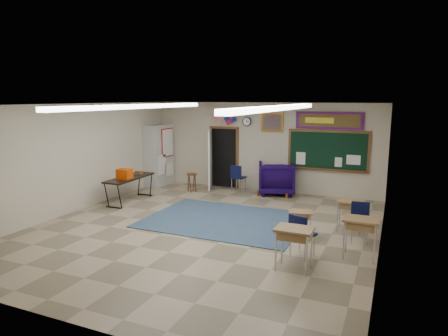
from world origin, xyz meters
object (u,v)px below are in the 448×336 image
at_px(student_desk_front_left, 300,223).
at_px(folding_table, 130,188).
at_px(wingback_armchair, 276,178).
at_px(wooden_stool, 192,182).
at_px(student_desk_front_right, 350,214).

distance_m(student_desk_front_left, folding_table, 5.65).
bearing_deg(student_desk_front_left, folding_table, 158.42).
xyz_separation_m(wingback_armchair, wooden_stool, (-2.72, -0.82, -0.21)).
bearing_deg(folding_table, student_desk_front_right, -2.73).
distance_m(wingback_armchair, student_desk_front_left, 4.21).
height_order(student_desk_front_left, student_desk_front_right, student_desk_front_right).
xyz_separation_m(student_desk_front_right, wooden_stool, (-5.38, 2.09, -0.09)).
height_order(student_desk_front_right, folding_table, folding_table).
bearing_deg(student_desk_front_right, wooden_stool, 159.75).
distance_m(student_desk_front_right, folding_table, 6.52).
bearing_deg(wooden_stool, folding_table, -120.60).
xyz_separation_m(student_desk_front_right, folding_table, (-6.52, 0.17, 0.00)).
relative_size(wingback_armchair, wooden_stool, 1.87).
bearing_deg(wingback_armchair, student_desk_front_left, 95.14).
distance_m(student_desk_front_left, wooden_stool, 5.35).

